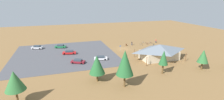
% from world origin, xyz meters
% --- Properties ---
extents(ground, '(160.00, 160.00, 0.00)m').
position_xyz_m(ground, '(0.00, 0.00, 0.00)').
color(ground, olive).
rests_on(ground, ground).
extents(parking_lot_asphalt, '(35.68, 34.68, 0.05)m').
position_xyz_m(parking_lot_asphalt, '(22.94, 0.10, 0.03)').
color(parking_lot_asphalt, '#4C4C51').
rests_on(parking_lot_asphalt, ground).
extents(bike_pavilion, '(14.37, 9.13, 5.08)m').
position_xyz_m(bike_pavilion, '(-6.71, 15.19, 2.87)').
color(bike_pavilion, beige).
rests_on(bike_pavilion, ground).
extents(trash_bin, '(0.60, 0.60, 0.90)m').
position_xyz_m(trash_bin, '(-2.95, -4.30, 0.45)').
color(trash_bin, brown).
rests_on(trash_bin, ground).
extents(lot_sign, '(0.56, 0.08, 2.20)m').
position_xyz_m(lot_sign, '(2.11, 1.99, 1.41)').
color(lot_sign, '#99999E').
rests_on(lot_sign, ground).
extents(pine_mideast, '(3.01, 3.01, 5.86)m').
position_xyz_m(pine_mideast, '(-13.29, 26.76, 3.97)').
color(pine_mideast, brown).
rests_on(pine_mideast, ground).
extents(pine_west, '(3.93, 3.93, 8.74)m').
position_xyz_m(pine_west, '(11.38, 29.54, 5.83)').
color(pine_west, brown).
rests_on(pine_west, ground).
extents(pine_midwest, '(3.76, 3.76, 6.67)m').
position_xyz_m(pine_midwest, '(33.34, 29.45, 4.73)').
color(pine_midwest, brown).
rests_on(pine_midwest, ground).
extents(pine_far_west, '(2.44, 2.44, 6.49)m').
position_xyz_m(pine_far_west, '(-1.07, 25.84, 4.49)').
color(pine_far_west, brown).
rests_on(pine_far_west, ground).
extents(pine_far_east, '(3.84, 3.84, 6.62)m').
position_xyz_m(pine_far_east, '(16.64, 24.94, 4.34)').
color(pine_far_east, brown).
rests_on(pine_far_east, ground).
extents(bicycle_purple_yard_left, '(1.53, 0.65, 0.76)m').
position_xyz_m(bicycle_purple_yard_left, '(-15.11, -5.09, 0.35)').
color(bicycle_purple_yard_left, black).
rests_on(bicycle_purple_yard_left, ground).
extents(bicycle_teal_near_sign, '(1.12, 1.41, 0.79)m').
position_xyz_m(bicycle_teal_near_sign, '(-14.55, -1.27, 0.37)').
color(bicycle_teal_near_sign, black).
rests_on(bicycle_teal_near_sign, ground).
extents(bicycle_black_front_row, '(0.96, 1.47, 0.88)m').
position_xyz_m(bicycle_black_front_row, '(-12.30, 7.07, 0.40)').
color(bicycle_black_front_row, black).
rests_on(bicycle_black_front_row, ground).
extents(bicycle_green_yard_right, '(0.69, 1.67, 0.87)m').
position_xyz_m(bicycle_green_yard_right, '(-14.17, 7.42, 0.37)').
color(bicycle_green_yard_right, black).
rests_on(bicycle_green_yard_right, ground).
extents(bicycle_yellow_lone_east, '(1.19, 1.33, 0.77)m').
position_xyz_m(bicycle_yellow_lone_east, '(-10.56, 5.88, 0.36)').
color(bicycle_yellow_lone_east, black).
rests_on(bicycle_yellow_lone_east, ground).
extents(bicycle_silver_trailside, '(1.47, 0.90, 0.87)m').
position_xyz_m(bicycle_silver_trailside, '(-9.52, -3.36, 0.37)').
color(bicycle_silver_trailside, black).
rests_on(bicycle_silver_trailside, ground).
extents(bicycle_white_lone_west, '(1.42, 0.99, 0.88)m').
position_xyz_m(bicycle_white_lone_west, '(-12.04, -6.07, 0.39)').
color(bicycle_white_lone_west, black).
rests_on(bicycle_white_lone_west, ground).
extents(bicycle_orange_mid_cluster, '(1.75, 0.68, 0.85)m').
position_xyz_m(bicycle_orange_mid_cluster, '(-7.37, 5.80, 0.39)').
color(bicycle_orange_mid_cluster, black).
rests_on(bicycle_orange_mid_cluster, ground).
extents(bicycle_blue_near_porch, '(1.62, 0.52, 0.79)m').
position_xyz_m(bicycle_blue_near_porch, '(-14.88, 5.90, 0.35)').
color(bicycle_blue_near_porch, black).
rests_on(bicycle_blue_near_porch, ground).
extents(bicycle_red_by_bin, '(0.48, 1.70, 0.89)m').
position_xyz_m(bicycle_red_by_bin, '(-12.75, -4.05, 0.40)').
color(bicycle_red_by_bin, black).
rests_on(bicycle_red_by_bin, ground).
extents(car_red_end_stall, '(4.99, 2.67, 1.45)m').
position_xyz_m(car_red_end_stall, '(21.34, 0.56, 0.76)').
color(car_red_end_stall, red).
rests_on(car_red_end_stall, parking_lot_asphalt).
extents(car_green_second_row, '(4.70, 3.08, 1.40)m').
position_xyz_m(car_green_second_row, '(24.09, -9.30, 0.74)').
color(car_green_second_row, '#1E6B3D').
rests_on(car_green_second_row, parking_lot_asphalt).
extents(car_maroon_far_end, '(4.56, 3.52, 1.29)m').
position_xyz_m(car_maroon_far_end, '(19.54, 10.98, 0.70)').
color(car_maroon_far_end, maroon).
rests_on(car_maroon_far_end, parking_lot_asphalt).
extents(car_white_front_row, '(4.60, 2.81, 1.24)m').
position_xyz_m(car_white_front_row, '(12.01, 10.01, 0.68)').
color(car_white_front_row, white).
rests_on(car_white_front_row, parking_lot_asphalt).
extents(car_silver_aisle_side, '(4.57, 3.08, 1.49)m').
position_xyz_m(car_silver_aisle_side, '(33.07, -10.44, 0.78)').
color(car_silver_aisle_side, '#BCBCC1').
rests_on(car_silver_aisle_side, parking_lot_asphalt).
extents(visitor_crossing_yard, '(0.39, 0.36, 1.82)m').
position_xyz_m(visitor_crossing_yard, '(-18.00, -5.19, 0.96)').
color(visitor_crossing_yard, '#2D3347').
rests_on(visitor_crossing_yard, ground).
extents(visitor_near_lot, '(0.36, 0.36, 1.78)m').
position_xyz_m(visitor_near_lot, '(-5.71, -4.59, 0.93)').
color(visitor_near_lot, '#2D3347').
rests_on(visitor_near_lot, ground).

